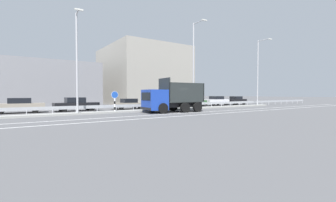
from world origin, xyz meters
TOP-DOWN VIEW (x-y plane):
  - ground_plane at (0.00, 0.00)m, footprint 320.00×320.00m
  - lane_strip_0 at (-1.11, -1.75)m, footprint 70.31×0.16m
  - lane_strip_1 at (-1.11, -3.96)m, footprint 70.31×0.16m
  - median_island at (0.00, 2.60)m, footprint 38.67×1.10m
  - median_guardrail at (0.00, 3.68)m, footprint 70.31×0.09m
  - dump_truck at (-1.91, 0.12)m, footprint 6.74×3.19m
  - median_road_sign at (-6.73, 2.60)m, footprint 0.74×0.16m
  - street_lamp_1 at (-10.41, 2.28)m, footprint 0.71×1.86m
  - street_lamp_2 at (3.65, 2.27)m, footprint 0.71×2.33m
  - street_lamp_3 at (17.71, 2.56)m, footprint 0.72×2.42m
  - parked_car_2 at (-14.88, 7.71)m, footprint 4.81×2.04m
  - parked_car_3 at (-9.43, 7.52)m, footprint 4.84×1.98m
  - parked_car_4 at (-3.18, 7.17)m, footprint 4.29×1.93m
  - parked_car_5 at (2.94, 7.26)m, footprint 4.28×2.06m
  - parked_car_6 at (7.78, 7.33)m, footprint 4.19×2.16m
  - parked_car_7 at (12.92, 7.34)m, footprint 4.50×2.21m
  - parked_car_8 at (18.03, 7.38)m, footprint 3.99×2.13m
  - background_building_0 at (-14.53, 20.59)m, footprint 20.16×14.53m
  - background_building_1 at (6.07, 20.85)m, footprint 13.86×15.99m
  - church_tower at (6.10, 33.45)m, footprint 3.60×3.60m

SIDE VIEW (x-z plane):
  - ground_plane at x=0.00m, z-range 0.00..0.00m
  - lane_strip_0 at x=-1.11m, z-range 0.00..0.01m
  - lane_strip_1 at x=-1.11m, z-range 0.00..0.01m
  - median_island at x=0.00m, z-range 0.00..0.18m
  - median_guardrail at x=0.00m, z-range 0.18..0.96m
  - parked_car_5 at x=2.94m, z-range 0.03..1.25m
  - parked_car_4 at x=-3.18m, z-range 0.01..1.36m
  - parked_car_6 at x=7.78m, z-range 0.00..1.49m
  - parked_car_3 at x=-9.43m, z-range -0.01..1.54m
  - parked_car_2 at x=-14.88m, z-range 0.00..1.53m
  - parked_car_8 at x=18.03m, z-range 0.01..1.53m
  - parked_car_7 at x=12.92m, z-range 0.00..1.58m
  - median_road_sign at x=-6.73m, z-range 0.06..2.28m
  - dump_truck at x=-1.91m, z-range -0.53..3.06m
  - background_building_0 at x=-14.53m, z-range 0.00..6.53m
  - church_tower at x=6.10m, z-range -0.58..10.59m
  - street_lamp_1 at x=-10.41m, z-range 0.44..9.77m
  - background_building_1 at x=6.07m, z-range 0.00..10.98m
  - street_lamp_3 at x=17.71m, z-range 0.52..11.18m
  - street_lamp_2 at x=3.65m, z-range 0.51..11.42m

